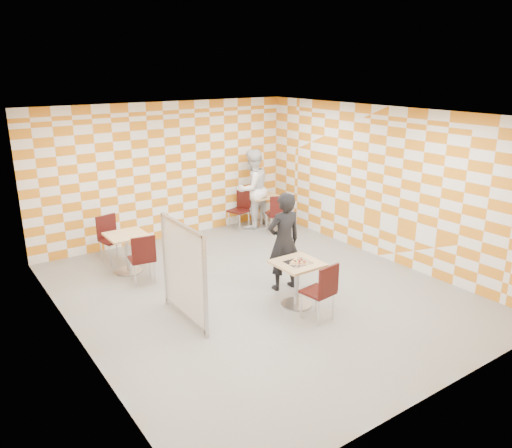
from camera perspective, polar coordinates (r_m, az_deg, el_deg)
The scene contains 15 objects.
room_shell at distance 8.58m, azimuth -1.86°, elevation 2.68°, with size 7.00×7.00×7.00m.
main_table at distance 8.02m, azimuth 4.72°, elevation -5.97°, with size 0.70×0.70×0.75m.
second_table at distance 12.06m, azimuth 0.62°, elevation 2.23°, with size 0.70×0.70×0.75m.
empty_table at distance 9.58m, azimuth -14.51°, elevation -2.49°, with size 0.70×0.70×0.75m.
chair_main_front at distance 7.57m, azimuth 7.63°, elevation -7.28°, with size 0.47×0.48×0.92m.
chair_second_front at distance 11.40m, azimuth 2.46°, elevation 1.47°, with size 0.54×0.54×0.92m.
chair_second_side at distance 11.81m, azimuth -1.71°, elevation 2.06°, with size 0.54×0.53×0.92m.
chair_empty_near at distance 8.96m, azimuth -12.82°, elevation -3.54°, with size 0.48×0.49×0.92m.
chair_empty_far at distance 10.22m, azimuth -16.37°, elevation -1.18°, with size 0.49×0.50×0.92m.
partition at distance 7.52m, azimuth -8.25°, elevation -5.42°, with size 0.08×1.38×1.55m.
man_dark at distance 8.50m, azimuth 3.21°, elevation -2.02°, with size 0.63×0.41×1.72m, color black.
man_white at distance 11.80m, azimuth -0.43°, elevation 4.03°, with size 0.91×0.71×1.88m, color white.
pizza_on_foil at distance 7.91m, azimuth 4.84°, elevation -4.29°, with size 0.40×0.40×0.04m.
sport_bottle at distance 11.93m, azimuth -0.17°, elevation 3.69°, with size 0.06×0.06×0.20m.
soda_bottle at distance 12.11m, azimuth 0.77°, elevation 3.97°, with size 0.07×0.07×0.23m.
Camera 1 is at (-4.50, -6.42, 3.71)m, focal length 35.00 mm.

